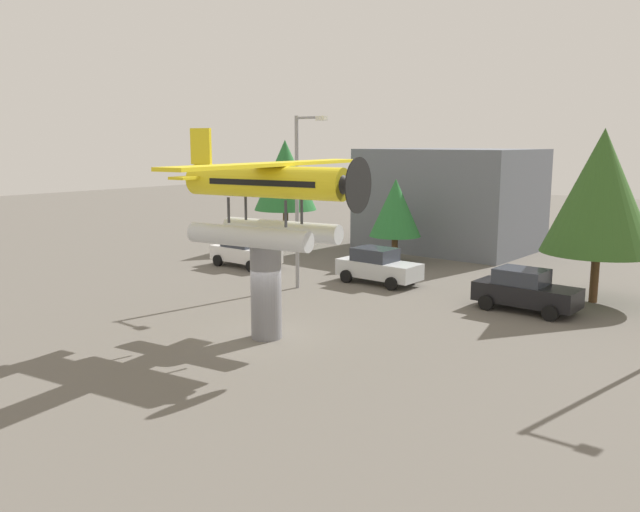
{
  "coord_description": "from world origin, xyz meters",
  "views": [
    {
      "loc": [
        15.97,
        -16.14,
        6.96
      ],
      "look_at": [
        0.0,
        3.0,
        2.58
      ],
      "focal_mm": 36.62,
      "sensor_mm": 36.0,
      "label": 1
    }
  ],
  "objects_px": {
    "car_far_black": "(525,290)",
    "tree_center_back": "(601,191)",
    "streetlight_primary": "(300,190)",
    "display_pedestal": "(266,291)",
    "tree_east": "(395,208)",
    "storefront_building": "(450,199)",
    "tree_west": "(285,175)",
    "floatplane_monument": "(268,196)",
    "car_near_white": "(245,251)",
    "car_mid_silver": "(378,266)"
  },
  "relations": [
    {
      "from": "car_far_black",
      "to": "tree_west",
      "type": "distance_m",
      "value": 20.29
    },
    {
      "from": "floatplane_monument",
      "to": "car_far_black",
      "type": "xyz_separation_m",
      "value": [
        5.47,
        9.57,
        -4.23
      ]
    },
    {
      "from": "storefront_building",
      "to": "tree_west",
      "type": "height_order",
      "value": "tree_west"
    },
    {
      "from": "car_far_black",
      "to": "storefront_building",
      "type": "height_order",
      "value": "storefront_building"
    },
    {
      "from": "car_near_white",
      "to": "car_far_black",
      "type": "bearing_deg",
      "value": 2.26
    },
    {
      "from": "display_pedestal",
      "to": "floatplane_monument",
      "type": "relative_size",
      "value": 0.33
    },
    {
      "from": "storefront_building",
      "to": "car_far_black",
      "type": "bearing_deg",
      "value": -50.03
    },
    {
      "from": "streetlight_primary",
      "to": "tree_center_back",
      "type": "height_order",
      "value": "streetlight_primary"
    },
    {
      "from": "display_pedestal",
      "to": "storefront_building",
      "type": "bearing_deg",
      "value": 102.3
    },
    {
      "from": "car_mid_silver",
      "to": "streetlight_primary",
      "type": "height_order",
      "value": "streetlight_primary"
    },
    {
      "from": "streetlight_primary",
      "to": "display_pedestal",
      "type": "bearing_deg",
      "value": -57.15
    },
    {
      "from": "streetlight_primary",
      "to": "tree_center_back",
      "type": "distance_m",
      "value": 13.24
    },
    {
      "from": "display_pedestal",
      "to": "tree_east",
      "type": "distance_m",
      "value": 16.01
    },
    {
      "from": "storefront_building",
      "to": "car_mid_silver",
      "type": "bearing_deg",
      "value": -77.61
    },
    {
      "from": "car_far_black",
      "to": "tree_east",
      "type": "xyz_separation_m",
      "value": [
        -10.2,
        5.68,
        2.33
      ]
    },
    {
      "from": "tree_center_back",
      "to": "storefront_building",
      "type": "bearing_deg",
      "value": 143.32
    },
    {
      "from": "floatplane_monument",
      "to": "car_mid_silver",
      "type": "bearing_deg",
      "value": 93.51
    },
    {
      "from": "storefront_building",
      "to": "tree_center_back",
      "type": "height_order",
      "value": "tree_center_back"
    },
    {
      "from": "storefront_building",
      "to": "tree_west",
      "type": "distance_m",
      "value": 10.9
    },
    {
      "from": "tree_center_back",
      "to": "tree_west",
      "type": "bearing_deg",
      "value": 173.06
    },
    {
      "from": "display_pedestal",
      "to": "tree_east",
      "type": "xyz_separation_m",
      "value": [
        -4.59,
        15.27,
        1.49
      ]
    },
    {
      "from": "streetlight_primary",
      "to": "tree_east",
      "type": "xyz_separation_m",
      "value": [
        -0.22,
        8.49,
        -1.5
      ]
    },
    {
      "from": "car_far_black",
      "to": "car_near_white",
      "type": "bearing_deg",
      "value": -177.74
    },
    {
      "from": "tree_east",
      "to": "car_far_black",
      "type": "bearing_deg",
      "value": -29.1
    },
    {
      "from": "car_near_white",
      "to": "tree_west",
      "type": "height_order",
      "value": "tree_west"
    },
    {
      "from": "car_mid_silver",
      "to": "storefront_building",
      "type": "distance_m",
      "value": 12.4
    },
    {
      "from": "display_pedestal",
      "to": "tree_west",
      "type": "height_order",
      "value": "tree_west"
    },
    {
      "from": "car_mid_silver",
      "to": "streetlight_primary",
      "type": "xyz_separation_m",
      "value": [
        -2.19,
        -3.34,
        3.83
      ]
    },
    {
      "from": "streetlight_primary",
      "to": "tree_east",
      "type": "height_order",
      "value": "streetlight_primary"
    },
    {
      "from": "car_near_white",
      "to": "tree_center_back",
      "type": "relative_size",
      "value": 0.56
    },
    {
      "from": "storefront_building",
      "to": "floatplane_monument",
      "type": "bearing_deg",
      "value": -77.37
    },
    {
      "from": "car_mid_silver",
      "to": "storefront_building",
      "type": "xyz_separation_m",
      "value": [
        -2.61,
        11.89,
        2.37
      ]
    },
    {
      "from": "tree_center_back",
      "to": "car_far_black",
      "type": "bearing_deg",
      "value": -116.86
    },
    {
      "from": "display_pedestal",
      "to": "car_mid_silver",
      "type": "xyz_separation_m",
      "value": [
        -2.19,
        10.11,
        -0.84
      ]
    },
    {
      "from": "tree_center_back",
      "to": "display_pedestal",
      "type": "bearing_deg",
      "value": -119.42
    },
    {
      "from": "display_pedestal",
      "to": "car_mid_silver",
      "type": "relative_size",
      "value": 0.82
    },
    {
      "from": "car_far_black",
      "to": "tree_east",
      "type": "height_order",
      "value": "tree_east"
    },
    {
      "from": "car_near_white",
      "to": "car_mid_silver",
      "type": "xyz_separation_m",
      "value": [
        8.3,
        1.16,
        0.0
      ]
    },
    {
      "from": "display_pedestal",
      "to": "tree_west",
      "type": "relative_size",
      "value": 0.49
    },
    {
      "from": "display_pedestal",
      "to": "streetlight_primary",
      "type": "height_order",
      "value": "streetlight_primary"
    },
    {
      "from": "storefront_building",
      "to": "tree_east",
      "type": "distance_m",
      "value": 6.74
    },
    {
      "from": "car_near_white",
      "to": "tree_west",
      "type": "bearing_deg",
      "value": 114.1
    },
    {
      "from": "car_mid_silver",
      "to": "car_far_black",
      "type": "height_order",
      "value": "same"
    },
    {
      "from": "car_far_black",
      "to": "tree_center_back",
      "type": "xyz_separation_m",
      "value": [
        1.71,
        3.39,
        3.98
      ]
    },
    {
      "from": "tree_west",
      "to": "tree_center_back",
      "type": "bearing_deg",
      "value": -6.94
    },
    {
      "from": "floatplane_monument",
      "to": "storefront_building",
      "type": "distance_m",
      "value": 22.6
    },
    {
      "from": "car_near_white",
      "to": "floatplane_monument",
      "type": "bearing_deg",
      "value": -40.1
    },
    {
      "from": "tree_west",
      "to": "tree_east",
      "type": "distance_m",
      "value": 8.96
    },
    {
      "from": "floatplane_monument",
      "to": "car_far_black",
      "type": "bearing_deg",
      "value": 50.81
    },
    {
      "from": "tree_center_back",
      "to": "streetlight_primary",
      "type": "bearing_deg",
      "value": -152.07
    }
  ]
}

